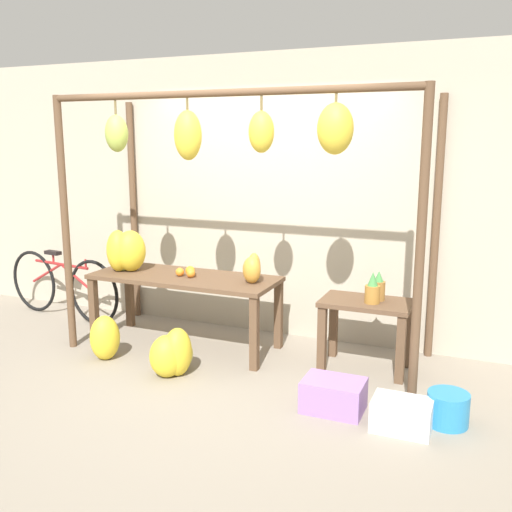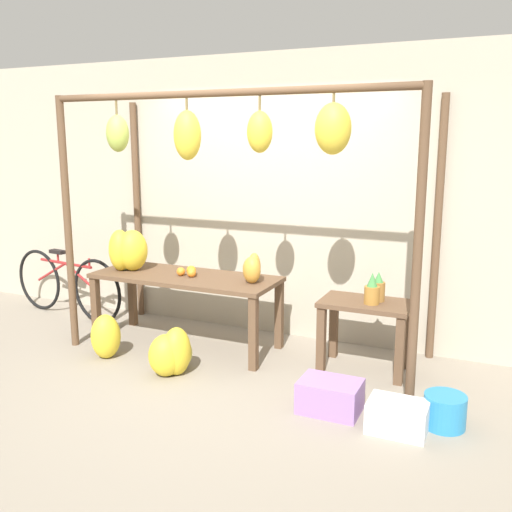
{
  "view_description": "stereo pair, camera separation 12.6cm",
  "coord_description": "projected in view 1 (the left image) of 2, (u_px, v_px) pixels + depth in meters",
  "views": [
    {
      "loc": [
        2.07,
        -3.98,
        1.97
      ],
      "look_at": [
        0.14,
        0.61,
        0.95
      ],
      "focal_mm": 40.0,
      "sensor_mm": 36.0,
      "label": 1
    },
    {
      "loc": [
        2.19,
        -3.93,
        1.97
      ],
      "look_at": [
        0.14,
        0.61,
        0.95
      ],
      "focal_mm": 40.0,
      "sensor_mm": 36.0,
      "label": 2
    }
  ],
  "objects": [
    {
      "name": "stall_awning",
      "position": [
        239.0,
        168.0,
        4.73
      ],
      "size": [
        3.28,
        1.25,
        2.36
      ],
      "color": "brown",
      "rests_on": "ground_plane"
    },
    {
      "name": "blue_bucket",
      "position": [
        448.0,
        409.0,
        4.0
      ],
      "size": [
        0.29,
        0.29,
        0.23
      ],
      "color": "teal",
      "rests_on": "ground_plane"
    },
    {
      "name": "papaya_pile",
      "position": [
        253.0,
        269.0,
        5.13
      ],
      "size": [
        0.22,
        0.23,
        0.27
      ],
      "color": "gold",
      "rests_on": "display_table_main"
    },
    {
      "name": "display_table_side",
      "position": [
        366.0,
        318.0,
        4.91
      ],
      "size": [
        0.77,
        0.47,
        0.62
      ],
      "color": "brown",
      "rests_on": "ground_plane"
    },
    {
      "name": "display_table_main",
      "position": [
        185.0,
        285.0,
        5.44
      ],
      "size": [
        1.8,
        0.69,
        0.7
      ],
      "color": "brown",
      "rests_on": "ground_plane"
    },
    {
      "name": "fruit_crate_white",
      "position": [
        333.0,
        395.0,
        4.21
      ],
      "size": [
        0.45,
        0.32,
        0.24
      ],
      "color": "#9970B7",
      "rests_on": "ground_plane"
    },
    {
      "name": "banana_pile_ground_left",
      "position": [
        105.0,
        338.0,
        5.18
      ],
      "size": [
        0.36,
        0.36,
        0.41
      ],
      "color": "yellow",
      "rests_on": "ground_plane"
    },
    {
      "name": "fruit_crate_purple",
      "position": [
        402.0,
        415.0,
        3.93
      ],
      "size": [
        0.4,
        0.29,
        0.21
      ],
      "color": "silver",
      "rests_on": "ground_plane"
    },
    {
      "name": "pineapple_cluster",
      "position": [
        375.0,
        289.0,
        4.83
      ],
      "size": [
        0.15,
        0.23,
        0.27
      ],
      "color": "olive",
      "rests_on": "display_table_side"
    },
    {
      "name": "banana_pile_ground_right",
      "position": [
        173.0,
        354.0,
        4.84
      ],
      "size": [
        0.4,
        0.52,
        0.42
      ],
      "color": "yellow",
      "rests_on": "ground_plane"
    },
    {
      "name": "banana_pile_on_table",
      "position": [
        125.0,
        252.0,
        5.58
      ],
      "size": [
        0.47,
        0.41,
        0.41
      ],
      "color": "yellow",
      "rests_on": "display_table_main"
    },
    {
      "name": "orange_pile",
      "position": [
        188.0,
        272.0,
        5.39
      ],
      "size": [
        0.21,
        0.16,
        0.09
      ],
      "color": "orange",
      "rests_on": "display_table_main"
    },
    {
      "name": "parked_bicycle",
      "position": [
        62.0,
        285.0,
        6.37
      ],
      "size": [
        1.68,
        0.27,
        0.75
      ],
      "color": "black",
      "rests_on": "ground_plane"
    },
    {
      "name": "ground_plane",
      "position": [
        212.0,
        379.0,
        4.78
      ],
      "size": [
        20.0,
        20.0,
        0.0
      ],
      "primitive_type": "plane",
      "color": "gray"
    },
    {
      "name": "shop_wall_back",
      "position": [
        272.0,
        198.0,
        5.72
      ],
      "size": [
        8.0,
        0.08,
        2.8
      ],
      "color": "#B2A893",
      "rests_on": "ground_plane"
    }
  ]
}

